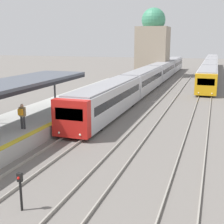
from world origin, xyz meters
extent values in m
cube|color=black|center=(-2.18, 10.27, 3.58)|extent=(0.08, 19.65, 0.24)
cylinder|color=#47474C|center=(-4.14, 18.13, 2.33)|extent=(0.16, 0.16, 2.73)
cylinder|color=#2D2D33|center=(-2.88, 11.24, 1.39)|extent=(0.14, 0.14, 0.85)
cylinder|color=#2D2D33|center=(-2.68, 11.24, 1.39)|extent=(0.14, 0.14, 0.85)
cube|color=olive|center=(-2.78, 11.24, 2.11)|extent=(0.40, 0.22, 0.60)
sphere|color=tan|center=(-2.78, 11.24, 2.52)|extent=(0.22, 0.22, 0.22)
cube|color=orange|center=(-2.78, 11.04, 2.13)|extent=(0.30, 0.18, 0.40)
cube|color=red|center=(0.00, 12.70, 1.54)|extent=(2.58, 0.70, 2.54)
cube|color=black|center=(0.00, 12.37, 1.90)|extent=(2.01, 0.04, 0.81)
sphere|color=#EFEACC|center=(-0.77, 12.36, 0.57)|extent=(0.16, 0.16, 0.16)
sphere|color=#EFEACC|center=(0.77, 12.36, 0.57)|extent=(0.16, 0.16, 0.16)
cube|color=#B7B7BC|center=(0.00, 20.12, 1.54)|extent=(2.58, 14.15, 2.54)
cube|color=gray|center=(0.00, 20.12, 2.87)|extent=(2.27, 13.87, 0.12)
cube|color=black|center=(0.00, 20.12, 1.82)|extent=(2.60, 13.02, 0.66)
cylinder|color=black|center=(-1.10, 15.52, 0.35)|extent=(0.12, 0.70, 0.70)
cylinder|color=black|center=(1.10, 15.52, 0.35)|extent=(0.12, 0.70, 0.70)
cylinder|color=black|center=(-1.10, 24.72, 0.35)|extent=(0.12, 0.70, 0.70)
cylinder|color=black|center=(1.10, 24.72, 0.35)|extent=(0.12, 0.70, 0.70)
cube|color=#B7B7BC|center=(0.00, 34.63, 1.54)|extent=(2.58, 14.15, 2.54)
cube|color=gray|center=(0.00, 34.63, 2.87)|extent=(2.27, 13.87, 0.12)
cube|color=black|center=(0.00, 34.63, 1.82)|extent=(2.60, 13.02, 0.66)
cylinder|color=black|center=(-1.10, 30.03, 0.35)|extent=(0.12, 0.70, 0.70)
cylinder|color=black|center=(1.10, 30.03, 0.35)|extent=(0.12, 0.70, 0.70)
cylinder|color=black|center=(-1.10, 39.23, 0.35)|extent=(0.12, 0.70, 0.70)
cylinder|color=black|center=(1.10, 39.23, 0.35)|extent=(0.12, 0.70, 0.70)
cube|color=#B7B7BC|center=(0.00, 49.13, 1.54)|extent=(2.58, 14.15, 2.54)
cube|color=gray|center=(0.00, 49.13, 2.87)|extent=(2.27, 13.87, 0.12)
cube|color=black|center=(0.00, 49.13, 1.82)|extent=(2.60, 13.02, 0.66)
cylinder|color=black|center=(-1.10, 44.53, 0.35)|extent=(0.12, 0.70, 0.70)
cylinder|color=black|center=(1.10, 44.53, 0.35)|extent=(0.12, 0.70, 0.70)
cylinder|color=black|center=(-1.10, 53.73, 0.35)|extent=(0.12, 0.70, 0.70)
cylinder|color=black|center=(1.10, 53.73, 0.35)|extent=(0.12, 0.70, 0.70)
cube|color=#B7B7BC|center=(0.00, 63.63, 1.54)|extent=(2.58, 14.15, 2.54)
cube|color=gray|center=(0.00, 63.63, 2.87)|extent=(2.27, 13.87, 0.12)
cube|color=black|center=(0.00, 63.63, 1.82)|extent=(2.60, 13.02, 0.66)
cylinder|color=black|center=(-1.10, 59.03, 0.35)|extent=(0.12, 0.70, 0.70)
cylinder|color=black|center=(1.10, 59.03, 0.35)|extent=(0.12, 0.70, 0.70)
cylinder|color=black|center=(-1.10, 68.23, 0.35)|extent=(0.12, 0.70, 0.70)
cylinder|color=black|center=(1.10, 68.23, 0.35)|extent=(0.12, 0.70, 0.70)
cube|color=gold|center=(7.97, 32.64, 1.54)|extent=(2.55, 0.70, 2.54)
cube|color=black|center=(7.97, 32.31, 1.89)|extent=(1.99, 0.04, 0.81)
sphere|color=#EFEACC|center=(7.20, 32.30, 0.57)|extent=(0.16, 0.16, 0.16)
sphere|color=#EFEACC|center=(8.73, 32.30, 0.57)|extent=(0.16, 0.16, 0.16)
cube|color=#B7B7BC|center=(7.97, 39.64, 1.54)|extent=(2.55, 13.28, 2.54)
cube|color=gray|center=(7.97, 39.64, 2.87)|extent=(2.24, 13.02, 0.12)
cube|color=black|center=(7.97, 39.64, 1.82)|extent=(2.57, 12.22, 0.66)
cylinder|color=black|center=(6.89, 35.32, 0.35)|extent=(0.12, 0.70, 0.70)
cylinder|color=black|center=(9.05, 35.32, 0.35)|extent=(0.12, 0.70, 0.70)
cylinder|color=black|center=(6.89, 43.95, 0.35)|extent=(0.12, 0.70, 0.70)
cylinder|color=black|center=(9.05, 43.95, 0.35)|extent=(0.12, 0.70, 0.70)
cube|color=#B7B7BC|center=(7.97, 53.27, 1.54)|extent=(2.55, 13.28, 2.54)
cube|color=gray|center=(7.97, 53.27, 2.87)|extent=(2.24, 13.02, 0.12)
cube|color=black|center=(7.97, 53.27, 1.82)|extent=(2.57, 12.22, 0.66)
cylinder|color=black|center=(6.89, 48.95, 0.35)|extent=(0.12, 0.70, 0.70)
cylinder|color=black|center=(9.05, 48.95, 0.35)|extent=(0.12, 0.70, 0.70)
cylinder|color=black|center=(6.89, 57.58, 0.35)|extent=(0.12, 0.70, 0.70)
cylinder|color=black|center=(9.05, 57.58, 0.35)|extent=(0.12, 0.70, 0.70)
cube|color=#B7B7BC|center=(7.97, 66.90, 1.54)|extent=(2.55, 13.28, 2.54)
cube|color=gray|center=(7.97, 66.90, 2.87)|extent=(2.24, 13.02, 0.12)
cube|color=black|center=(7.97, 66.90, 1.82)|extent=(2.57, 12.22, 0.66)
cylinder|color=black|center=(6.89, 62.58, 0.35)|extent=(0.12, 0.70, 0.70)
cylinder|color=black|center=(9.05, 62.58, 0.35)|extent=(0.12, 0.70, 0.70)
cylinder|color=black|center=(6.89, 71.22, 0.35)|extent=(0.12, 0.70, 0.70)
cylinder|color=black|center=(9.05, 71.22, 0.35)|extent=(0.12, 0.70, 0.70)
cube|color=#B7B7BC|center=(7.97, 80.53, 1.54)|extent=(2.55, 13.28, 2.54)
cube|color=gray|center=(7.97, 80.53, 2.87)|extent=(2.24, 13.02, 0.12)
cube|color=black|center=(7.97, 80.53, 1.82)|extent=(2.57, 12.22, 0.66)
cylinder|color=black|center=(6.89, 76.21, 0.35)|extent=(0.12, 0.70, 0.70)
cylinder|color=black|center=(9.05, 76.21, 0.35)|extent=(0.12, 0.70, 0.70)
cylinder|color=black|center=(6.89, 84.85, 0.35)|extent=(0.12, 0.70, 0.70)
cylinder|color=black|center=(9.05, 84.85, 0.35)|extent=(0.12, 0.70, 0.70)
cylinder|color=black|center=(1.98, 3.93, 0.62)|extent=(0.10, 0.10, 1.24)
cube|color=black|center=(1.98, 3.93, 1.42)|extent=(0.20, 0.14, 0.36)
sphere|color=red|center=(1.98, 3.84, 1.42)|extent=(0.11, 0.11, 0.11)
cube|color=gray|center=(-2.53, 53.43, 4.57)|extent=(5.70, 5.70, 9.15)
sphere|color=#3D8966|center=(-2.53, 53.43, 10.35)|extent=(4.38, 4.38, 4.38)
camera|label=1|loc=(8.91, -5.60, 6.59)|focal=50.00mm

